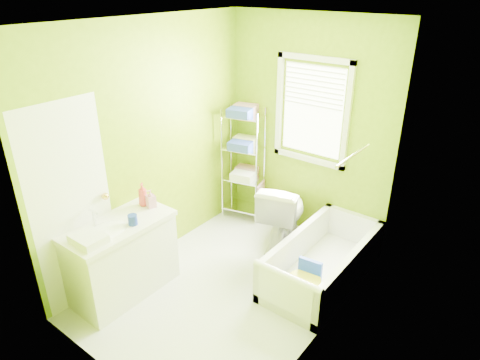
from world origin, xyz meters
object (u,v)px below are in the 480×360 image
Objects in this scene: toilet at (283,213)px; bathtub at (321,267)px; vanity at (121,256)px; wire_shelf_unit at (244,153)px.

bathtub is at bearing 137.72° from toilet.
vanity reaches higher than bathtub.
bathtub is 0.82m from toilet.
vanity is (-1.49, -1.38, 0.27)m from bathtub.
toilet is 0.78× the size of vanity.
toilet is (-0.70, 0.34, 0.25)m from bathtub.
toilet reaches higher than bathtub.
toilet is 1.90m from vanity.
wire_shelf_unit is (-0.75, 0.23, 0.50)m from toilet.
bathtub is 1.73m from wire_shelf_unit.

